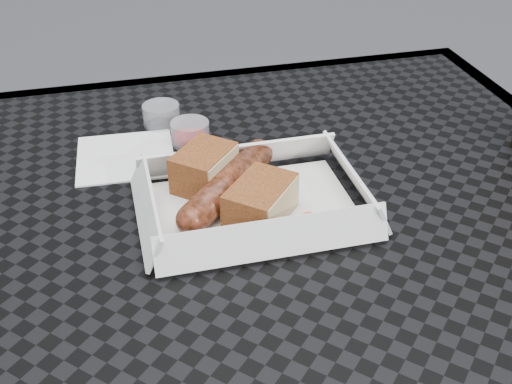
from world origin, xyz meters
TOP-DOWN VIEW (x-y plane):
  - patio_table at (0.00, 0.00)m, footprint 0.80×0.80m
  - food_tray at (-0.05, 0.01)m, footprint 0.22×0.15m
  - bratwurst at (-0.07, 0.04)m, footprint 0.13×0.15m
  - bread_near at (-0.09, 0.07)m, footprint 0.09×0.09m
  - bread_far at (-0.05, -0.01)m, footprint 0.09×0.10m
  - veg_garnish at (0.02, -0.04)m, footprint 0.03×0.03m
  - napkin at (-0.18, 0.16)m, footprint 0.13×0.13m
  - condiment_cup_sauce at (-0.09, 0.18)m, footprint 0.05×0.05m
  - condiment_cup_empty at (-0.12, 0.24)m, footprint 0.05×0.05m

SIDE VIEW (x-z plane):
  - patio_table at x=0.00m, z-range 0.30..1.04m
  - napkin at x=-0.18m, z-range 0.74..0.75m
  - food_tray at x=-0.05m, z-range 0.74..0.75m
  - veg_garnish at x=0.02m, z-range 0.75..0.75m
  - condiment_cup_sauce at x=-0.09m, z-range 0.74..0.78m
  - condiment_cup_empty at x=-0.12m, z-range 0.74..0.78m
  - bratwurst at x=-0.07m, z-range 0.75..0.78m
  - bread_far at x=-0.05m, z-range 0.75..0.79m
  - bread_near at x=-0.09m, z-range 0.75..0.79m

